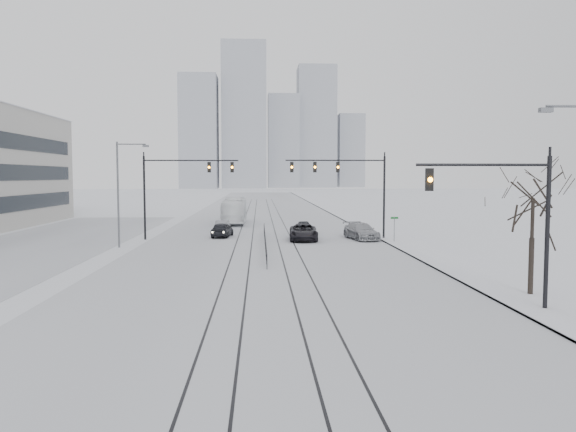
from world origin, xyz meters
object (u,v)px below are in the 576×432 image
object	(u,v)px
sedan_sb_inner	(222,230)
sedan_nb_right	(361,231)
sedan_nb_far	(304,227)
bare_tree	(533,208)
traffic_mast_near	(513,211)
box_truck	(234,211)
sedan_sb_outer	(223,226)
sedan_nb_front	(303,232)

from	to	relation	value
sedan_sb_inner	sedan_nb_right	size ratio (longest dim) A/B	0.80
sedan_nb_far	bare_tree	bearing A→B (deg)	-72.77
bare_tree	sedan_nb_right	xyz separation A→B (m)	(-3.91, 25.88, -3.70)
bare_tree	sedan_nb_far	bearing A→B (deg)	105.76
traffic_mast_near	bare_tree	distance (m)	3.85
sedan_sb_inner	box_truck	xyz separation A→B (m)	(0.51, 16.14, 0.89)
sedan_sb_inner	sedan_nb_far	size ratio (longest dim) A/B	1.09
bare_tree	box_truck	bearing A→B (deg)	110.65
traffic_mast_near	sedan_nb_right	world-z (taller)	traffic_mast_near
traffic_mast_near	sedan_sb_inner	distance (m)	35.32
sedan_sb_inner	box_truck	bearing A→B (deg)	-84.54
traffic_mast_near	sedan_nb_right	distance (m)	29.17
sedan_nb_right	box_truck	world-z (taller)	box_truck
traffic_mast_near	sedan_sb_outer	world-z (taller)	traffic_mast_near
sedan_nb_far	box_truck	xyz separation A→B (m)	(-7.94, 13.08, 0.95)
bare_tree	sedan_nb_far	distance (m)	33.26
bare_tree	sedan_nb_far	size ratio (longest dim) A/B	1.54
sedan_sb_inner	sedan_nb_front	size ratio (longest dim) A/B	0.77
sedan_nb_right	sedan_nb_front	bearing A→B (deg)	173.49
sedan_nb_right	sedan_nb_far	distance (m)	7.79
sedan_sb_inner	sedan_nb_front	world-z (taller)	sedan_nb_front
sedan_sb_outer	sedan_sb_inner	bearing A→B (deg)	95.73
traffic_mast_near	box_truck	world-z (taller)	traffic_mast_near
sedan_sb_outer	sedan_nb_front	bearing A→B (deg)	135.90
sedan_nb_right	sedan_sb_outer	bearing A→B (deg)	137.81
sedan_sb_inner	sedan_sb_outer	size ratio (longest dim) A/B	1.12
sedan_nb_front	sedan_nb_far	bearing A→B (deg)	87.88
sedan_nb_front	box_truck	xyz separation A→B (m)	(-7.38, 19.50, 0.85)
sedan_sb_inner	box_truck	world-z (taller)	box_truck
sedan_sb_outer	bare_tree	bearing A→B (deg)	120.08
box_truck	sedan_nb_right	bearing A→B (deg)	124.66
sedan_sb_outer	box_truck	size ratio (longest dim) A/B	0.33
sedan_sb_inner	sedan_nb_front	distance (m)	8.57
bare_tree	box_truck	xyz separation A→B (m)	(-16.91, 44.89, -2.86)
box_truck	sedan_nb_far	bearing A→B (deg)	121.54
sedan_sb_outer	sedan_nb_right	world-z (taller)	sedan_nb_right
bare_tree	sedan_sb_outer	size ratio (longest dim) A/B	1.57
sedan_sb_outer	sedan_nb_front	size ratio (longest dim) A/B	0.69
traffic_mast_near	sedan_nb_far	xyz separation A→B (m)	(-6.56, 34.81, -3.89)
sedan_sb_inner	sedan_nb_front	xyz separation A→B (m)	(7.89, -3.35, 0.05)
traffic_mast_near	sedan_nb_front	bearing A→B (deg)	104.08
bare_tree	sedan_nb_far	xyz separation A→B (m)	(-8.97, 31.80, -3.81)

